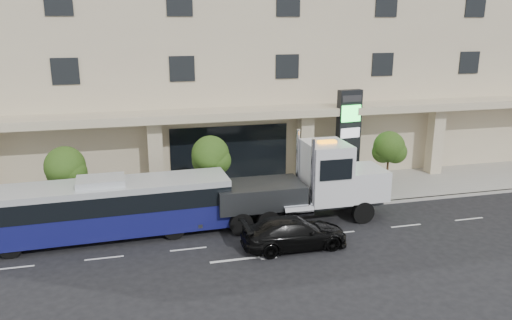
{
  "coord_description": "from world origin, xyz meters",
  "views": [
    {
      "loc": [
        -6.3,
        -24.24,
        10.79
      ],
      "look_at": [
        0.34,
        2.0,
        3.35
      ],
      "focal_mm": 35.0,
      "sensor_mm": 36.0,
      "label": 1
    }
  ],
  "objects_px": {
    "black_sedan": "(294,233)",
    "signage_pylon": "(348,138)",
    "city_bus": "(103,208)",
    "tow_truck": "(309,185)"
  },
  "relations": [
    {
      "from": "black_sedan",
      "to": "signage_pylon",
      "type": "xyz_separation_m",
      "value": [
        6.45,
        8.22,
        2.66
      ]
    },
    {
      "from": "tow_truck",
      "to": "signage_pylon",
      "type": "relative_size",
      "value": 1.69
    },
    {
      "from": "city_bus",
      "to": "tow_truck",
      "type": "height_order",
      "value": "tow_truck"
    },
    {
      "from": "tow_truck",
      "to": "black_sedan",
      "type": "distance_m",
      "value": 3.99
    },
    {
      "from": "city_bus",
      "to": "black_sedan",
      "type": "relative_size",
      "value": 2.45
    },
    {
      "from": "black_sedan",
      "to": "city_bus",
      "type": "bearing_deg",
      "value": 68.62
    },
    {
      "from": "signage_pylon",
      "to": "city_bus",
      "type": "bearing_deg",
      "value": -170.08
    },
    {
      "from": "city_bus",
      "to": "black_sedan",
      "type": "height_order",
      "value": "city_bus"
    },
    {
      "from": "tow_truck",
      "to": "city_bus",
      "type": "bearing_deg",
      "value": 179.27
    },
    {
      "from": "tow_truck",
      "to": "black_sedan",
      "type": "relative_size",
      "value": 2.06
    }
  ]
}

